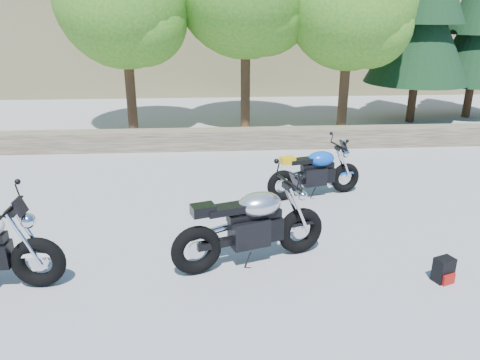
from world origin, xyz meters
name	(u,v)px	position (x,y,z in m)	size (l,w,h in m)	color
ground	(231,249)	(0.00, 0.00, 0.00)	(90.00, 90.00, 0.00)	gray
stone_wall	(221,139)	(0.00, 5.50, 0.25)	(22.00, 0.55, 0.50)	#443D2D
tree_decid_left	(127,1)	(-2.39, 7.14, 3.63)	(3.67, 3.67, 5.62)	#382314
tree_decid_right	(355,6)	(3.71, 6.94, 3.50)	(3.54, 3.54, 5.41)	#382314
conifer_near	(425,0)	(6.20, 8.20, 3.68)	(3.17, 3.17, 7.06)	#382314
silver_bike	(252,226)	(0.27, -0.40, 0.57)	(2.25, 0.97, 1.16)	black
blue_bike	(315,173)	(1.72, 2.05, 0.48)	(1.92, 0.74, 0.98)	black
backpack	(444,270)	(2.78, -1.07, 0.16)	(0.30, 0.28, 0.34)	black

